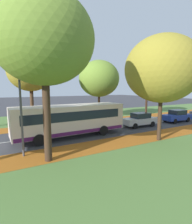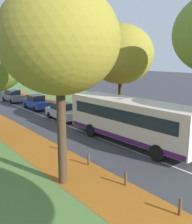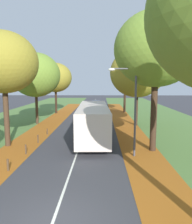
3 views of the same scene
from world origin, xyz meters
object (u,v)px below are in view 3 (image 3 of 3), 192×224
tree_left_mid (36,75)px  car_silver_lead (94,115)px  bollard_fifth (38,139)px  car_grey_third_in_line (96,105)px  tree_left_near (3,63)px  tree_right_far (125,78)px  bollard_sixth (47,132)px  bus (93,120)px  bollard_fourth (26,149)px  car_blue_following (97,109)px  tree_left_far (55,78)px  bollard_third (8,165)px  tree_right_near (156,49)px  tree_right_mid (137,73)px  streetlamp_right (130,102)px

tree_left_mid → car_silver_lead: 8.76m
bollard_fifth → tree_left_mid: bearing=106.8°
car_grey_third_in_line → tree_left_near: bearing=-105.0°
tree_right_far → bollard_sixth: bearing=-119.2°
tree_left_near → car_silver_lead: (6.48, 11.16, -5.69)m
tree_left_near → bus: tree_left_near is taller
tree_right_far → bollard_fourth: size_ratio=11.17×
car_silver_lead → bollard_sixth: bearing=-120.3°
bollard_sixth → car_blue_following: (4.58, 13.76, 0.52)m
bollard_fourth → car_silver_lead: 13.88m
tree_left_near → car_blue_following: 19.70m
bollard_fifth → bollard_sixth: bearing=89.1°
tree_left_far → bollard_third: tree_left_far is taller
tree_right_far → tree_left_near: bearing=-119.3°
bus → car_grey_third_in_line: 21.88m
bollard_sixth → bus: bus is taller
tree_left_mid → tree_right_near: bearing=-41.8°
tree_right_mid → bollard_fourth: tree_right_mid is taller
tree_left_mid → car_blue_following: (7.23, 8.08, -5.10)m
tree_left_near → tree_right_far: (11.37, 20.24, -0.66)m
tree_right_mid → bus: tree_right_mid is taller
bollard_third → bollard_fourth: size_ratio=1.00×
tree_right_far → bollard_third: 27.37m
tree_right_near → car_grey_third_in_line: size_ratio=2.34×
tree_right_far → bollard_fifth: size_ratio=11.35×
bus → car_silver_lead: 8.90m
car_blue_following → car_grey_third_in_line: size_ratio=0.99×
tree_left_far → tree_right_near: bearing=-60.2°
tree_right_near → car_blue_following: 20.13m
streetlamp_right → car_blue_following: 20.19m
bollard_third → tree_right_mid: bearing=55.4°
bollard_fifth → car_grey_third_in_line: car_grey_third_in_line is taller
tree_right_mid → bollard_fourth: bearing=-131.2°
tree_right_far → bollard_fourth: (-9.22, -22.25, -5.49)m
tree_left_near → tree_right_near: size_ratio=0.89×
tree_left_near → bollard_fifth: (2.15, 0.91, -6.16)m
tree_right_near → car_silver_lead: (-4.76, 12.09, -6.49)m
bollard_fourth → bollard_sixth: (0.05, 5.86, -0.06)m
tree_left_mid → car_blue_following: tree_left_mid is taller
bollard_third → car_silver_lead: 16.69m
tree_left_far → bollard_fourth: bearing=-84.1°
streetlamp_right → bus: size_ratio=0.57×
car_grey_third_in_line → bollard_sixth: bearing=-101.8°
bollard_fifth → bus: (4.57, 1.40, 1.36)m
bollard_third → bollard_sixth: 8.78m
tree_left_far → bollard_fourth: 21.48m
tree_right_far → car_blue_following: bearing=-150.1°
tree_left_mid → tree_left_far: (0.47, 9.13, -0.11)m
tree_right_near → bus: 7.89m
tree_left_far → tree_right_far: 11.46m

